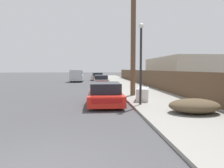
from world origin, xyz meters
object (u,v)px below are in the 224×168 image
discarded_fridge (143,94)px  car_parked_far (97,77)px  car_parked_mid (101,80)px  utility_pole (133,32)px  brush_pile (194,106)px  parked_sports_car_red (105,94)px  pickup_truck (77,76)px  street_lamp (141,57)px  pedestrian (134,77)px

discarded_fridge → car_parked_far: size_ratio=0.40×
car_parked_mid → utility_pole: 11.46m
brush_pile → parked_sports_car_red: bearing=138.8°
car_parked_mid → discarded_fridge: bearing=-79.8°
discarded_fridge → utility_pole: 4.76m
pickup_truck → brush_pile: pickup_truck is taller
car_parked_far → pickup_truck: size_ratio=0.80×
street_lamp → brush_pile: street_lamp is taller
utility_pole → pedestrian: utility_pole is taller
street_lamp → brush_pile: 3.63m
car_parked_mid → car_parked_far: 10.63m
discarded_fridge → parked_sports_car_red: 2.37m
pickup_truck → discarded_fridge: bearing=104.6°
pedestrian → brush_pile: bearing=-90.8°
discarded_fridge → parked_sports_car_red: size_ratio=0.38×
pickup_truck → street_lamp: bearing=102.3°
discarded_fridge → utility_pole: bearing=110.6°
discarded_fridge → car_parked_mid: (-2.10, 12.83, 0.10)m
pickup_truck → pedestrian: pedestrian is taller
street_lamp → brush_pile: (1.87, -2.20, -2.20)m
car_parked_mid → street_lamp: (1.61, -14.32, 2.04)m
car_parked_mid → pedestrian: size_ratio=2.63×
pickup_truck → brush_pile: (7.08, -23.61, -0.50)m
parked_sports_car_red → street_lamp: 2.95m
car_parked_mid → brush_pile: car_parked_mid is taller
pickup_truck → brush_pile: size_ratio=2.56×
discarded_fridge → car_parked_far: car_parked_far is taller
utility_pole → brush_pile: size_ratio=4.01×
car_parked_mid → parked_sports_car_red: bearing=-90.1°
brush_pile → pedestrian: bearing=89.2°
pickup_truck → pedestrian: size_ratio=3.17×
brush_pile → discarded_fridge: bearing=110.5°
street_lamp → car_parked_mid: bearing=96.4°
parked_sports_car_red → pedestrian: bearing=72.0°
parked_sports_car_red → brush_pile: (3.70, -3.24, -0.14)m
car_parked_mid → pedestrian: bearing=-26.8°
discarded_fridge → car_parked_far: bearing=112.3°
car_parked_mid → car_parked_far: car_parked_far is taller
parked_sports_car_red → car_parked_mid: car_parked_mid is taller
parked_sports_car_red → pedestrian: 12.01m
utility_pole → car_parked_far: bearing=96.2°
parked_sports_car_red → street_lamp: street_lamp is taller
utility_pole → parked_sports_car_red: bearing=-128.2°
parked_sports_car_red → car_parked_far: bearing=91.3°
discarded_fridge → utility_pole: (-0.17, 2.29, 4.17)m
discarded_fridge → car_parked_mid: size_ratio=0.38×
brush_pile → car_parked_mid: bearing=101.9°
utility_pole → brush_pile: utility_pole is taller
car_parked_mid → street_lamp: size_ratio=1.10×
pickup_truck → utility_pole: utility_pole is taller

